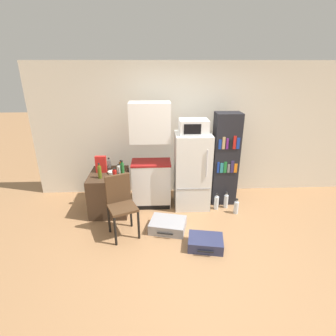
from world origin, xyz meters
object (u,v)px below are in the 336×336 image
refrigerator (192,171)px  bottle_green_tall (122,169)px  bookshelf (225,159)px  chair (120,200)px  suitcase_large_flat (168,225)px  microwave (194,127)px  bottle_ketchup_red (115,174)px  bottle_clear_short (109,164)px  bottle_milk_white (119,169)px  bowl (112,172)px  side_table (110,192)px  water_bottle_front (216,202)px  water_bottle_middle (226,201)px  cereal_box (101,164)px  kitchen_hutch (151,160)px  bottle_olive_oil (100,172)px  suitcase_small_flat (206,243)px  bottle_amber_beer (121,166)px  water_bottle_back (236,207)px

refrigerator → bottle_green_tall: size_ratio=5.17×
bookshelf → chair: size_ratio=1.79×
bottle_green_tall → chair: (0.03, -0.66, -0.25)m
suitcase_large_flat → microwave: bearing=72.9°
bottle_ketchup_red → bottle_clear_short: size_ratio=0.94×
bottle_milk_white → chair: (0.10, -0.74, -0.21)m
bottle_ketchup_red → bowl: bottle_ketchup_red is taller
microwave → side_table: bearing=-175.9°
water_bottle_front → water_bottle_middle: (0.19, 0.05, -0.00)m
cereal_box → suitcase_large_flat: cereal_box is taller
water_bottle_front → kitchen_hutch: bearing=168.3°
chair → microwave: bearing=11.0°
water_bottle_front → water_bottle_middle: size_ratio=1.00×
kitchen_hutch → bottle_olive_oil: (-0.86, -0.36, -0.06)m
bookshelf → suitcase_small_flat: 1.70m
bottle_green_tall → water_bottle_front: 1.83m
bottle_milk_white → cereal_box: (-0.32, 0.06, 0.08)m
bookshelf → cereal_box: bearing=-176.3°
suitcase_large_flat → suitcase_small_flat: bearing=-27.3°
kitchen_hutch → suitcase_small_flat: 1.76m
bottle_milk_white → bottle_green_tall: bearing=-49.8°
kitchen_hutch → bottle_green_tall: (-0.49, -0.24, -0.06)m
kitchen_hutch → bottle_amber_beer: (-0.55, 0.01, -0.10)m
microwave → water_bottle_middle: microwave is taller
bookshelf → bottle_amber_beer: bearing=-178.7°
suitcase_small_flat → bowl: bearing=152.1°
bottle_clear_short → suitcase_large_flat: bottle_clear_short is taller
bottle_olive_oil → bottle_ketchup_red: size_ratio=1.48×
refrigerator → water_bottle_front: (0.45, -0.18, -0.57)m
refrigerator → bowl: refrigerator is taller
bottle_amber_beer → water_bottle_middle: size_ratio=0.57×
water_bottle_middle → bottle_clear_short: bearing=171.8°
kitchen_hutch → refrigerator: (0.75, -0.07, -0.20)m
cereal_box → water_bottle_back: cereal_box is taller
bottle_green_tall → bottle_amber_beer: bearing=101.7°
chair → water_bottle_middle: size_ratio=3.02×
bottle_ketchup_red → side_table: bearing=126.3°
water_bottle_middle → refrigerator: bearing=168.1°
kitchen_hutch → suitcase_large_flat: kitchen_hutch is taller
bottle_amber_beer → water_bottle_middle: (1.94, -0.21, -0.66)m
bottle_milk_white → water_bottle_front: (1.77, -0.09, -0.66)m
kitchen_hutch → water_bottle_front: bearing=-11.7°
bowl → chair: 0.79m
water_bottle_back → water_bottle_middle: bearing=121.4°
side_table → suitcase_small_flat: side_table is taller
water_bottle_middle → water_bottle_back: 0.25m
bottle_milk_white → water_bottle_back: bottle_milk_white is taller
bowl → water_bottle_middle: bowl is taller
refrigerator → water_bottle_middle: size_ratio=4.37×
bowl → suitcase_small_flat: bowl is taller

